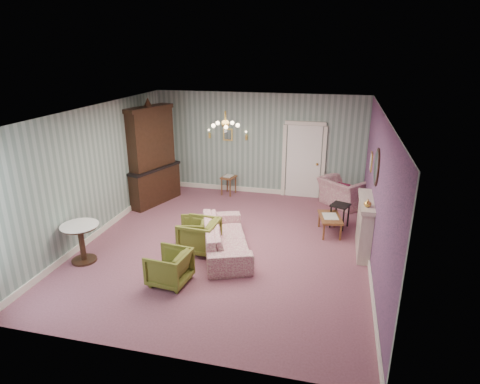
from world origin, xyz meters
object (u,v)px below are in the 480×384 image
(wingback_chair, at_px, (345,187))
(pedestal_table, at_px, (82,243))
(olive_chair_b, at_px, (199,234))
(sofa_chintz, at_px, (226,232))
(side_table_black, at_px, (339,216))
(olive_chair_c, at_px, (193,231))
(fireplace, at_px, (364,226))
(olive_chair_a, at_px, (169,266))
(coffee_table, at_px, (330,225))
(dresser, at_px, (151,153))

(wingback_chair, distance_m, pedestal_table, 6.72)
(olive_chair_b, height_order, wingback_chair, wingback_chair)
(sofa_chintz, height_order, side_table_black, sofa_chintz)
(olive_chair_c, relative_size, fireplace, 0.48)
(side_table_black, relative_size, pedestal_table, 0.73)
(olive_chair_a, relative_size, wingback_chair, 0.60)
(olive_chair_a, height_order, sofa_chintz, sofa_chintz)
(olive_chair_b, bearing_deg, wingback_chair, 142.62)
(fireplace, bearing_deg, side_table_black, 114.13)
(sofa_chintz, relative_size, coffee_table, 2.66)
(sofa_chintz, xyz_separation_m, coffee_table, (2.10, 1.41, -0.22))
(sofa_chintz, bearing_deg, olive_chair_a, 134.20)
(dresser, distance_m, side_table_black, 5.16)
(dresser, xyz_separation_m, coffee_table, (4.80, -0.93, -1.19))
(olive_chair_a, distance_m, side_table_black, 4.39)
(olive_chair_c, relative_size, dresser, 0.24)
(wingback_chair, bearing_deg, side_table_black, 127.83)
(side_table_black, xyz_separation_m, pedestal_table, (-4.97, -2.88, 0.11))
(olive_chair_a, relative_size, sofa_chintz, 0.32)
(coffee_table, bearing_deg, pedestal_table, -152.40)
(sofa_chintz, relative_size, dresser, 0.79)
(olive_chair_c, height_order, fireplace, fireplace)
(olive_chair_b, height_order, pedestal_table, pedestal_table)
(dresser, bearing_deg, coffee_table, 7.40)
(dresser, bearing_deg, pedestal_table, -70.95)
(wingback_chair, relative_size, pedestal_table, 1.45)
(olive_chair_c, relative_size, wingback_chair, 0.57)
(pedestal_table, bearing_deg, dresser, 90.71)
(sofa_chintz, bearing_deg, pedestal_table, 91.29)
(olive_chair_c, bearing_deg, fireplace, 88.19)
(dresser, bearing_deg, side_table_black, 12.23)
(dresser, height_order, coffee_table, dresser)
(olive_chair_b, distance_m, wingback_chair, 4.53)
(dresser, xyz_separation_m, fireplace, (5.51, -1.64, -0.82))
(coffee_table, bearing_deg, wingback_chair, 80.68)
(fireplace, distance_m, side_table_black, 1.24)
(wingback_chair, relative_size, coffee_table, 1.40)
(wingback_chair, distance_m, side_table_black, 1.54)
(fireplace, height_order, coffee_table, fireplace)
(dresser, relative_size, side_table_black, 4.74)
(olive_chair_c, height_order, dresser, dresser)
(dresser, height_order, side_table_black, dresser)
(olive_chair_a, relative_size, olive_chair_c, 1.05)
(coffee_table, xyz_separation_m, pedestal_table, (-4.76, -2.49, 0.19))
(olive_chair_c, xyz_separation_m, wingback_chair, (3.17, 3.19, 0.18))
(pedestal_table, bearing_deg, side_table_black, 30.09)
(dresser, distance_m, pedestal_table, 3.56)
(wingback_chair, distance_m, coffee_table, 1.96)
(coffee_table, height_order, side_table_black, side_table_black)
(sofa_chintz, height_order, wingback_chair, wingback_chair)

